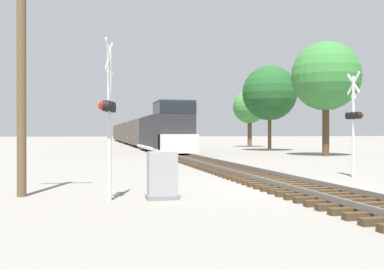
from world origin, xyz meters
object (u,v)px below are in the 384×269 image
Objects in this scene: freight_train at (134,133)px; crossing_signal_far at (354,118)px; tree_deep_background at (250,107)px; relay_cabinet at (162,176)px; tree_far_right at (326,76)px; tree_mid_background at (270,93)px; crossing_signal_near at (108,110)px; utility_pole at (21,66)px.

freight_train is 53.01m from crossing_signal_far.
tree_deep_background is (9.66, 39.16, 2.77)m from crossing_signal_far.
relay_cabinet is at bearing -94.61° from freight_train.
tree_far_right is 10.95m from tree_mid_background.
relay_cabinet is (1.50, -0.04, -1.85)m from crossing_signal_near.
tree_far_right is at bearing 42.66° from utility_pole.
utility_pole is at bearing 102.78° from crossing_signal_far.
crossing_signal_near is 1.01× the size of crossing_signal_far.
relay_cabinet is 35.48m from tree_mid_background.
freight_train is 8.59× the size of tree_mid_background.
crossing_signal_far is at bearing 126.73° from crossing_signal_near.
tree_deep_background is (2.07, 23.32, -1.12)m from tree_far_right.
utility_pole is at bearing -118.07° from tree_deep_background.
tree_far_right reaches higher than freight_train.
utility_pole is (-2.46, 1.36, 1.33)m from crossing_signal_near.
tree_far_right is at bearing 152.41° from crossing_signal_near.
tree_far_right is (11.83, -37.00, 4.53)m from freight_train.
crossing_signal_near is at bearing -119.61° from tree_mid_background.
freight_train and crossing_signal_far have the same top height.
tree_far_right reaches higher than tree_deep_background.
crossing_signal_near is (-6.11, -57.15, 0.65)m from freight_train.
relay_cabinet is 5.26m from utility_pole.
tree_far_right is at bearing -88.60° from tree_mid_background.
tree_far_right is (7.60, 15.83, 3.89)m from crossing_signal_far.
crossing_signal_far is (4.23, -52.84, 0.64)m from freight_train.
utility_pole is (-12.80, -2.96, 1.34)m from crossing_signal_far.
utility_pole is at bearing -104.85° from crossing_signal_near.
freight_train is 19.79m from tree_deep_background.
freight_train is 57.48m from crossing_signal_near.
tree_far_right is at bearing -72.28° from freight_train.
freight_train is at bearing 4.35° from crossing_signal_far.
tree_mid_background reaches higher than utility_pole.
tree_deep_background is at bearing -14.09° from crossing_signal_far.
tree_far_right is (16.44, 20.19, 5.73)m from relay_cabinet.
tree_mid_background is at bearing 91.40° from tree_far_right.
crossing_signal_near is at bearing 112.42° from crossing_signal_far.
freight_train is at bearing 135.45° from tree_deep_background.
tree_mid_background is (17.67, 31.09, 3.47)m from crossing_signal_near.
tree_mid_background reaches higher than tree_deep_background.
crossing_signal_near is 35.93m from tree_mid_background.
utility_pole is at bearing 160.48° from relay_cabinet.
crossing_signal_near is at bearing 178.35° from relay_cabinet.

